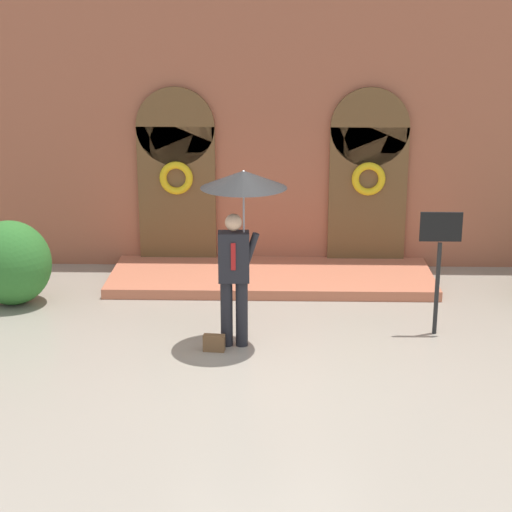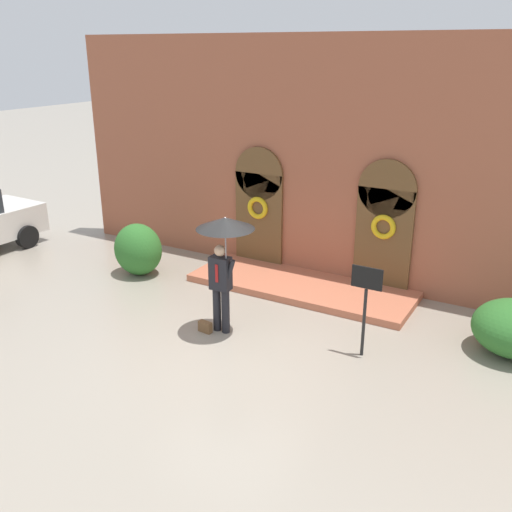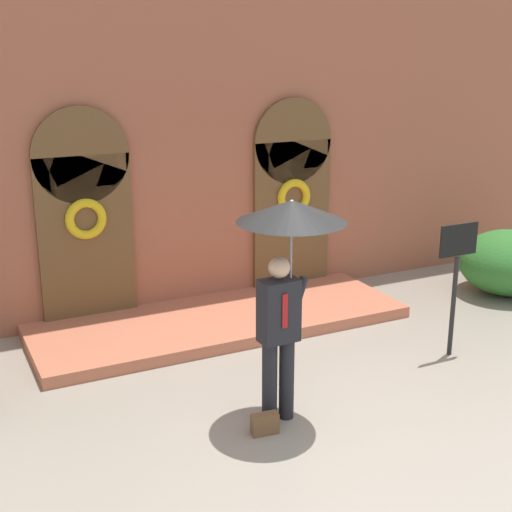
{
  "view_description": "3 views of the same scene",
  "coord_description": "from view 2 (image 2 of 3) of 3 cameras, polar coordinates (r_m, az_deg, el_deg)",
  "views": [
    {
      "loc": [
        0.07,
        -10.12,
        4.45
      ],
      "look_at": [
        -0.2,
        1.21,
        1.0
      ],
      "focal_mm": 60.0,
      "sensor_mm": 36.0,
      "label": 1
    },
    {
      "loc": [
        5.13,
        -8.02,
        5.29
      ],
      "look_at": [
        -0.1,
        1.14,
        1.42
      ],
      "focal_mm": 40.0,
      "sensor_mm": 36.0,
      "label": 2
    },
    {
      "loc": [
        -3.65,
        -5.53,
        3.84
      ],
      "look_at": [
        -0.12,
        1.66,
        1.42
      ],
      "focal_mm": 50.0,
      "sensor_mm": 36.0,
      "label": 3
    }
  ],
  "objects": [
    {
      "name": "ground_plane",
      "position": [
        10.89,
        -2.54,
        -8.93
      ],
      "size": [
        80.0,
        80.0,
        0.0
      ],
      "primitive_type": "plane",
      "color": "gray"
    },
    {
      "name": "building_facade",
      "position": [
        13.46,
        6.84,
        8.84
      ],
      "size": [
        14.0,
        2.3,
        5.6
      ],
      "color": "#9E563D",
      "rests_on": "ground"
    },
    {
      "name": "person_with_umbrella",
      "position": [
        10.62,
        -3.21,
        1.59
      ],
      "size": [
        1.1,
        1.1,
        2.36
      ],
      "color": "black",
      "rests_on": "ground"
    },
    {
      "name": "handbag",
      "position": [
        11.35,
        -5.1,
        -7.07
      ],
      "size": [
        0.29,
        0.15,
        0.22
      ],
      "primitive_type": "cube",
      "rotation": [
        0.0,
        0.0,
        -0.11
      ],
      "color": "brown",
      "rests_on": "ground"
    },
    {
      "name": "sign_post",
      "position": [
        10.23,
        10.91,
        -4.02
      ],
      "size": [
        0.56,
        0.06,
        1.72
      ],
      "color": "black",
      "rests_on": "ground"
    },
    {
      "name": "shrub_left",
      "position": [
        14.22,
        -11.71,
        0.65
      ],
      "size": [
        1.22,
        1.05,
        1.28
      ],
      "primitive_type": "ellipsoid",
      "color": "#2D6B28",
      "rests_on": "ground"
    }
  ]
}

